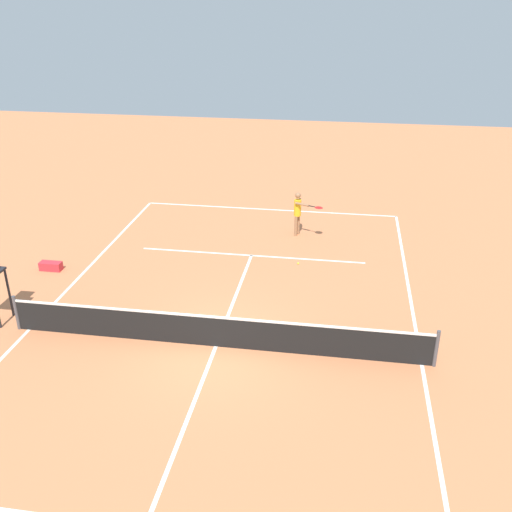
# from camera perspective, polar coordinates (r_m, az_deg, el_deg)

# --- Properties ---
(ground_plane) EXTENTS (60.00, 60.00, 0.00)m
(ground_plane) POSITION_cam_1_polar(r_m,az_deg,el_deg) (16.13, -3.97, -8.87)
(ground_plane) COLOR #D37A4C
(court_lines) EXTENTS (11.13, 21.92, 0.01)m
(court_lines) POSITION_cam_1_polar(r_m,az_deg,el_deg) (16.12, -3.97, -8.86)
(court_lines) COLOR white
(court_lines) RESTS_ON ground
(tennis_net) EXTENTS (11.73, 0.10, 1.07)m
(tennis_net) POSITION_cam_1_polar(r_m,az_deg,el_deg) (15.86, -4.02, -7.38)
(tennis_net) COLOR #4C4C51
(tennis_net) RESTS_ON ground
(player_serving) EXTENTS (1.19, 0.96, 1.78)m
(player_serving) POSITION_cam_1_polar(r_m,az_deg,el_deg) (22.70, 4.22, 4.54)
(player_serving) COLOR #9E704C
(player_serving) RESTS_ON ground
(tennis_ball) EXTENTS (0.07, 0.07, 0.07)m
(tennis_ball) POSITION_cam_1_polar(r_m,az_deg,el_deg) (20.64, 4.18, -0.73)
(tennis_ball) COLOR #CCE033
(tennis_ball) RESTS_ON ground
(equipment_bag) EXTENTS (0.76, 0.32, 0.30)m
(equipment_bag) POSITION_cam_1_polar(r_m,az_deg,el_deg) (21.36, -19.57, -0.94)
(equipment_bag) COLOR red
(equipment_bag) RESTS_ON ground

